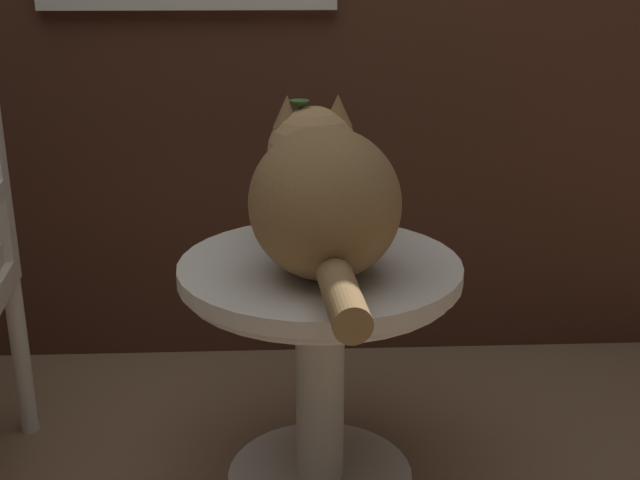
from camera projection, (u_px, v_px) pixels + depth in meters
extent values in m
cylinder|color=silver|center=(320.00, 477.00, 1.92)|extent=(0.43, 0.43, 0.03)
cylinder|color=silver|center=(320.00, 379.00, 1.83)|extent=(0.11, 0.11, 0.49)
cylinder|color=silver|center=(320.00, 270.00, 1.75)|extent=(0.61, 0.61, 0.03)
torus|color=silver|center=(320.00, 282.00, 1.76)|extent=(0.58, 0.58, 0.02)
cylinder|color=silver|center=(21.00, 357.00, 2.07)|extent=(0.04, 0.04, 0.42)
ellipsoid|color=olive|center=(325.00, 204.00, 1.62)|extent=(0.33, 0.36, 0.30)
sphere|color=tan|center=(313.00, 152.00, 1.81)|extent=(0.20, 0.20, 0.20)
cone|color=olive|center=(338.00, 110.00, 1.79)|extent=(0.06, 0.06, 0.07)
cone|color=olive|center=(287.00, 111.00, 1.78)|extent=(0.06, 0.06, 0.07)
cylinder|color=olive|center=(340.00, 290.00, 1.44)|extent=(0.09, 0.31, 0.07)
cylinder|color=gray|center=(310.00, 238.00, 1.87)|extent=(0.07, 0.07, 0.01)
ellipsoid|color=gray|center=(310.00, 211.00, 1.85)|extent=(0.12, 0.12, 0.12)
cylinder|color=gray|center=(310.00, 181.00, 1.83)|extent=(0.06, 0.06, 0.05)
torus|color=gray|center=(310.00, 170.00, 1.82)|extent=(0.08, 0.08, 0.01)
cylinder|color=#387533|center=(317.00, 147.00, 1.82)|extent=(0.04, 0.03, 0.10)
cone|color=#387533|center=(324.00, 124.00, 1.81)|extent=(0.04, 0.04, 0.02)
cylinder|color=#387533|center=(305.00, 137.00, 1.80)|extent=(0.03, 0.01, 0.15)
cone|color=#387533|center=(299.00, 104.00, 1.78)|extent=(0.04, 0.04, 0.02)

